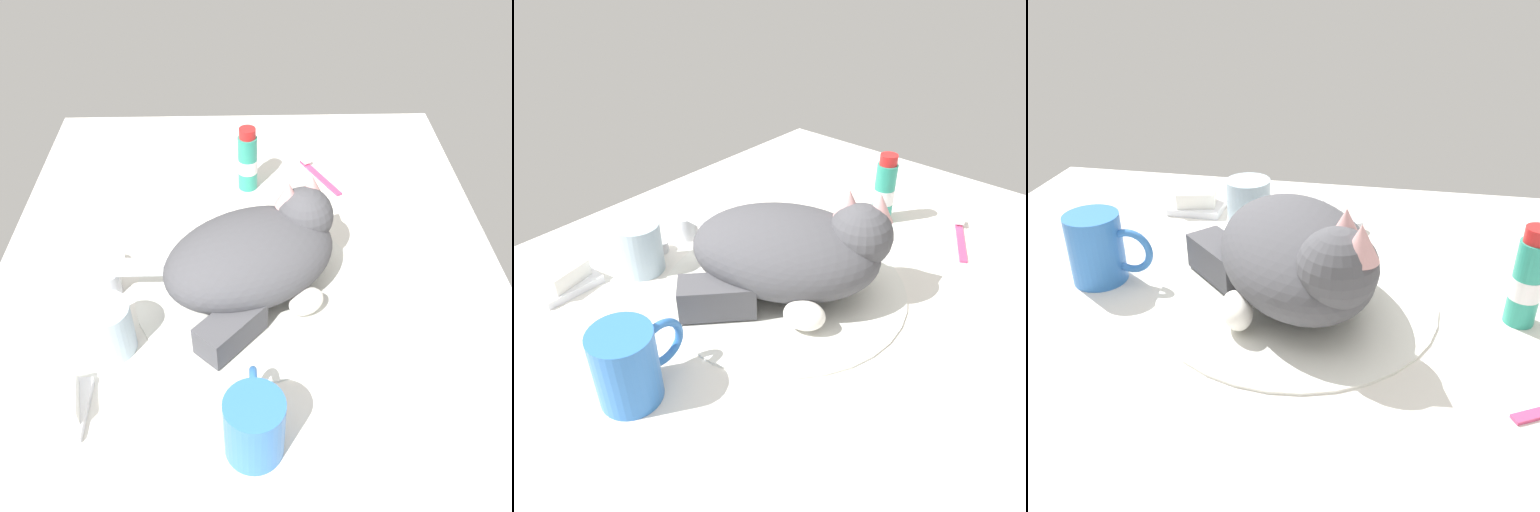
# 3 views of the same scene
# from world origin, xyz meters

# --- Properties ---
(ground_plane) EXTENTS (1.10, 0.83, 0.03)m
(ground_plane) POSITION_xyz_m (0.00, 0.00, -0.01)
(ground_plane) COLOR silver
(sink_basin) EXTENTS (0.36, 0.36, 0.01)m
(sink_basin) POSITION_xyz_m (0.00, 0.00, 0.00)
(sink_basin) COLOR silver
(sink_basin) RESTS_ON ground_plane
(faucet) EXTENTS (0.15, 0.12, 0.06)m
(faucet) POSITION_xyz_m (0.00, 0.20, 0.03)
(faucet) COLOR silver
(faucet) RESTS_ON ground_plane
(cat) EXTENTS (0.30, 0.32, 0.15)m
(cat) POSITION_xyz_m (0.00, -0.01, 0.07)
(cat) COLOR #4C4C51
(cat) RESTS_ON sink_basin
(coffee_mug) EXTENTS (0.12, 0.07, 0.10)m
(coffee_mug) POSITION_xyz_m (-0.27, -0.00, 0.05)
(coffee_mug) COLOR #3372C6
(coffee_mug) RESTS_ON ground_plane
(rinse_cup) EXTENTS (0.07, 0.07, 0.08)m
(rinse_cup) POSITION_xyz_m (-0.11, 0.20, 0.04)
(rinse_cup) COLOR silver
(rinse_cup) RESTS_ON ground_plane
(soap_dish) EXTENTS (0.09, 0.06, 0.01)m
(soap_dish) POSITION_xyz_m (-0.21, 0.24, 0.01)
(soap_dish) COLOR white
(soap_dish) RESTS_ON ground_plane
(soap_bar) EXTENTS (0.07, 0.06, 0.03)m
(soap_bar) POSITION_xyz_m (-0.21, 0.24, 0.03)
(soap_bar) COLOR white
(soap_bar) RESTS_ON soap_dish
(toothpaste_bottle) EXTENTS (0.04, 0.04, 0.13)m
(toothpaste_bottle) POSITION_xyz_m (0.27, -0.00, 0.06)
(toothpaste_bottle) COLOR teal
(toothpaste_bottle) RESTS_ON ground_plane
(toothbrush) EXTENTS (0.12, 0.07, 0.02)m
(toothbrush) POSITION_xyz_m (0.31, -0.14, 0.01)
(toothbrush) COLOR #D83F72
(toothbrush) RESTS_ON ground_plane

